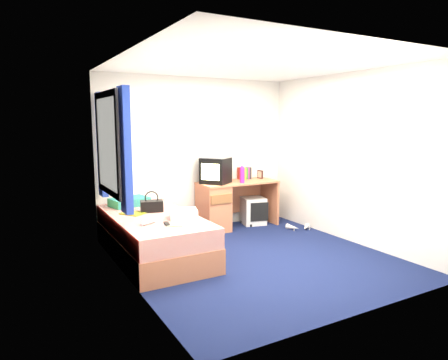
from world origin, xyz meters
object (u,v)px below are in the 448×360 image
picture_frame (260,174)px  handbag (152,206)px  water_bottle (148,221)px  storage_cube (253,211)px  colour_swatch_fan (175,226)px  remote_control (167,224)px  bed (154,236)px  magazine (133,213)px  desk (222,204)px  vcr (216,155)px  white_heels (299,227)px  pink_water_bottle (242,175)px  crt_tv (216,171)px  pillow (129,202)px  towel (183,214)px  aerosol_can (228,176)px

picture_frame → handbag: 2.25m
water_bottle → picture_frame: bearing=27.1°
storage_cube → colour_swatch_fan: colour_swatch_fan is taller
storage_cube → remote_control: (-2.03, -1.27, 0.32)m
bed → magazine: magazine is taller
desk → remote_control: bearing=-138.6°
vcr → white_heels: vcr is taller
storage_cube → colour_swatch_fan: 2.43m
pink_water_bottle → remote_control: pink_water_bottle is taller
storage_cube → crt_tv: 1.02m
pillow → vcr: bearing=1.2°
colour_swatch_fan → towel: bearing=52.6°
handbag → colour_swatch_fan: bearing=-76.9°
pillow → water_bottle: 1.11m
white_heels → storage_cube: bearing=122.6°
pillow → vcr: vcr is taller
water_bottle → white_heels: water_bottle is taller
vcr → magazine: 1.72m
desk → handbag: 1.48m
crt_tv → bed: bearing=-96.1°
vcr → colour_swatch_fan: (-1.26, -1.38, -0.64)m
aerosol_can → storage_cube: bearing=-1.7°
remote_control → crt_tv: bearing=54.4°
storage_cube → towel: (-1.74, -1.07, 0.37)m
picture_frame → water_bottle: (-2.40, -1.23, -0.24)m
handbag → towel: 0.58m
picture_frame → towel: bearing=-158.7°
towel → pillow: bearing=109.5°
pink_water_bottle → storage_cube: bearing=26.7°
storage_cube → white_heels: storage_cube is taller
desk → towel: 1.58m
picture_frame → white_heels: bearing=-82.6°
colour_swatch_fan → remote_control: bearing=116.9°
pink_water_bottle → towel: bearing=-147.2°
storage_cube → colour_swatch_fan: (-1.97, -1.38, 0.32)m
white_heels → picture_frame: bearing=107.3°
desk → white_heels: size_ratio=3.50×
pink_water_bottle → handbag: bearing=-167.0°
bed → aerosol_can: aerosol_can is taller
vcr → towel: (-1.03, -1.08, -0.59)m
crt_tv → handbag: crt_tv is taller
bed → remote_control: size_ratio=12.50×
vcr → handbag: bearing=-102.3°
water_bottle → colour_swatch_fan: 0.34m
remote_control → pink_water_bottle: bearing=43.4°
storage_cube → picture_frame: picture_frame is taller
pillow → aerosol_can: 1.65m
remote_control → white_heels: bearing=23.9°
picture_frame → desk: bearing=177.1°
handbag → magazine: (-0.26, -0.01, -0.07)m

